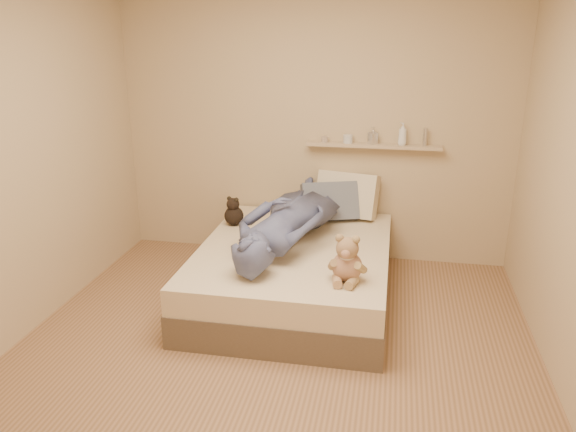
% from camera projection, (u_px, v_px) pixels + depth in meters
% --- Properties ---
extents(room, '(3.80, 3.80, 3.80)m').
position_uv_depth(room, '(267.00, 172.00, 3.34)').
color(room, '#956D4D').
rests_on(room, ground).
extents(bed, '(1.50, 1.90, 0.45)m').
position_uv_depth(bed, '(294.00, 272.00, 4.55)').
color(bed, brown).
rests_on(bed, floor).
extents(game_console, '(0.19, 0.13, 0.06)m').
position_uv_depth(game_console, '(249.00, 251.00, 3.99)').
color(game_console, silver).
rests_on(game_console, bed).
extents(teddy_bear, '(0.29, 0.28, 0.35)m').
position_uv_depth(teddy_bear, '(347.00, 262.00, 3.82)').
color(teddy_bear, '#9C6E55').
rests_on(teddy_bear, bed).
extents(dark_plush, '(0.17, 0.17, 0.26)m').
position_uv_depth(dark_plush, '(234.00, 213.00, 4.91)').
color(dark_plush, black).
rests_on(dark_plush, bed).
extents(pillow_cream, '(0.60, 0.39, 0.43)m').
position_uv_depth(pillow_cream, '(347.00, 195.00, 5.12)').
color(pillow_cream, beige).
rests_on(pillow_cream, bed).
extents(pillow_grey, '(0.56, 0.41, 0.37)m').
position_uv_depth(pillow_grey, '(330.00, 202.00, 5.03)').
color(pillow_grey, slate).
rests_on(pillow_grey, bed).
extents(person, '(0.95, 1.79, 0.41)m').
position_uv_depth(person, '(289.00, 219.00, 4.49)').
color(person, '#4E567A').
rests_on(person, bed).
extents(wall_shelf, '(1.20, 0.12, 0.03)m').
position_uv_depth(wall_shelf, '(373.00, 146.00, 5.01)').
color(wall_shelf, tan).
rests_on(wall_shelf, wall_back).
extents(shelf_bottles, '(0.93, 0.11, 0.20)m').
position_uv_depth(shelf_bottles, '(380.00, 136.00, 4.97)').
color(shelf_bottles, '#B2A399').
rests_on(shelf_bottles, wall_shelf).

